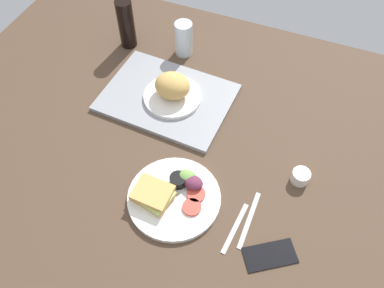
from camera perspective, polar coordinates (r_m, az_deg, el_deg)
The scene contains 10 objects.
ground_plane at distance 128.58cm, azimuth -1.33°, elevation -2.17°, with size 190.00×150.00×3.00cm, color #4C3828.
serving_tray at distance 142.54cm, azimuth -3.64°, elevation 6.78°, with size 45.00×33.00×1.60cm, color gray.
bread_plate_near at distance 138.57cm, azimuth -2.86°, elevation 7.95°, with size 20.74×20.74×9.94cm.
plate_with_salad at distance 118.19cm, azimuth -2.86°, elevation -7.37°, with size 28.10×28.10×5.40cm.
drinking_glass at distance 156.33cm, azimuth -1.23°, elevation 15.08°, with size 6.81×6.81×13.81cm, color silver.
soda_bottle at distance 160.47cm, azimuth -9.56°, elevation 16.86°, with size 6.40×6.40×19.80cm, color black.
espresso_cup at distance 125.36cm, azimuth 15.52°, elevation -4.60°, with size 5.60×5.60×4.00cm, color silver.
fork at distance 115.64cm, azimuth 6.29°, elevation -12.05°, with size 17.00×1.40×0.50cm, color #B7B7BC.
knife at distance 117.22cm, azimuth 8.33°, elevation -10.84°, with size 19.00×1.40×0.50cm, color #B7B7BC.
cell_phone at distance 113.89cm, azimuth 11.29°, elevation -15.56°, with size 14.40×7.20×0.80cm, color black.
Camera 1 is at (29.53, -64.82, 105.55)cm, focal length 36.61 mm.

